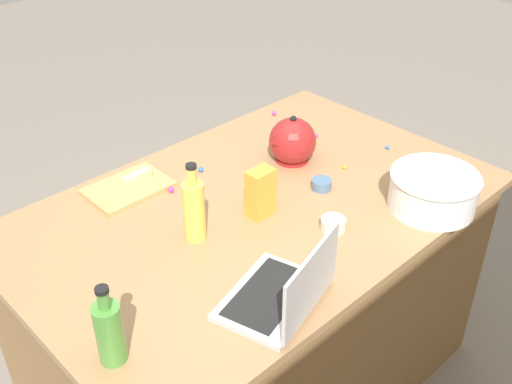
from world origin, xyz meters
name	(u,v)px	position (x,y,z in m)	size (l,w,h in m)	color
ground_plane	(256,379)	(0.00, 0.00, 0.00)	(12.00, 12.00, 0.00)	slate
island_counter	(256,301)	(0.00, 0.00, 0.45)	(1.66, 1.07, 0.90)	olive
laptop	(284,293)	(0.28, 0.41, 0.95)	(0.36, 0.30, 0.22)	#B7B7BC
mixing_bowl_large	(433,190)	(-0.42, 0.42, 0.97)	(0.30, 0.30, 0.13)	white
bottle_olive	(109,331)	(0.72, 0.25, 0.99)	(0.07, 0.07, 0.23)	#4C8C38
bottle_oil	(194,209)	(0.26, 0.00, 1.01)	(0.07, 0.07, 0.27)	#DBC64C
kettle	(292,142)	(-0.31, -0.12, 0.98)	(0.21, 0.18, 0.20)	maroon
cutting_board	(128,188)	(0.27, -0.38, 0.91)	(0.29, 0.20, 0.02)	tan
butter_stick_left	(137,178)	(0.23, -0.38, 0.94)	(0.11, 0.04, 0.04)	#F4E58C
ramekin_small	(333,224)	(-0.08, 0.28, 0.92)	(0.08, 0.08, 0.04)	beige
ramekin_medium	(322,184)	(-0.24, 0.09, 0.92)	(0.07, 0.07, 0.04)	slate
kitchen_timer	(191,196)	(0.16, -0.15, 0.94)	(0.07, 0.07, 0.08)	#B2B2B7
candy_bag	(261,193)	(0.03, 0.05, 0.99)	(0.09, 0.06, 0.17)	gold
candy_0	(344,167)	(-0.40, 0.06, 0.91)	(0.02, 0.02, 0.02)	yellow
candy_1	(275,133)	(-0.41, -0.31, 0.91)	(0.02, 0.02, 0.02)	green
candy_2	(316,136)	(-0.51, -0.18, 0.91)	(0.02, 0.02, 0.02)	#CC3399
candy_3	(201,169)	(0.00, -0.30, 0.91)	(0.02, 0.02, 0.02)	blue
candy_4	(324,182)	(-0.26, 0.08, 0.91)	(0.02, 0.02, 0.02)	orange
candy_5	(171,190)	(0.16, -0.26, 0.91)	(0.02, 0.02, 0.02)	#CC3399
candy_6	(457,192)	(-0.56, 0.44, 0.91)	(0.02, 0.02, 0.02)	red
candy_7	(387,147)	(-0.64, 0.08, 0.91)	(0.02, 0.02, 0.02)	blue
candy_8	(274,113)	(-0.53, -0.44, 0.91)	(0.02, 0.02, 0.02)	#CC3399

